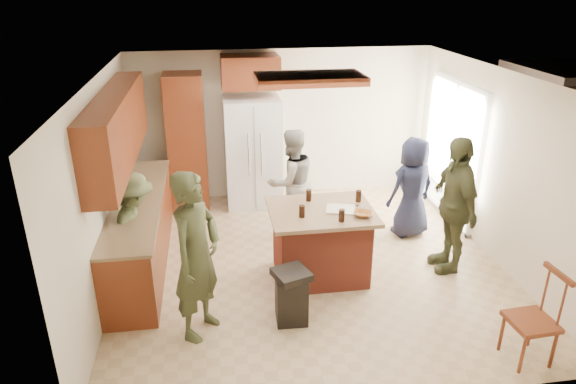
{
  "coord_description": "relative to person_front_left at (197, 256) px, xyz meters",
  "views": [
    {
      "loc": [
        -1.2,
        -5.87,
        3.58
      ],
      "look_at": [
        -0.32,
        -0.19,
        1.15
      ],
      "focal_mm": 32.0,
      "sensor_mm": 36.0,
      "label": 1
    }
  ],
  "objects": [
    {
      "name": "room_shell",
      "position": [
        5.8,
        2.84,
        -0.06
      ],
      "size": [
        8.0,
        5.2,
        5.0
      ],
      "color": "tan",
      "rests_on": "ground"
    },
    {
      "name": "person_front_left",
      "position": [
        0.0,
        0.0,
        0.0
      ],
      "size": [
        0.78,
        0.83,
        1.85
      ],
      "primitive_type": "imported",
      "rotation": [
        0.0,
        0.0,
        1.01
      ],
      "color": "#353A22",
      "rests_on": "ground"
    },
    {
      "name": "person_behind_left",
      "position": [
        1.33,
        2.19,
        -0.13
      ],
      "size": [
        0.9,
        0.74,
        1.59
      ],
      "primitive_type": "imported",
      "rotation": [
        0.0,
        0.0,
        3.53
      ],
      "color": "gray",
      "rests_on": "ground"
    },
    {
      "name": "person_behind_right",
      "position": [
        3.05,
        1.84,
        -0.18
      ],
      "size": [
        0.83,
        0.66,
        1.49
      ],
      "primitive_type": "imported",
      "rotation": [
        0.0,
        0.0,
        3.43
      ],
      "color": "black",
      "rests_on": "ground"
    },
    {
      "name": "person_side_right",
      "position": [
        3.21,
        0.85,
        -0.02
      ],
      "size": [
        0.56,
        1.07,
        1.8
      ],
      "primitive_type": "imported",
      "rotation": [
        0.0,
        0.0,
        -1.59
      ],
      "color": "#3F4226",
      "rests_on": "ground"
    },
    {
      "name": "person_counter",
      "position": [
        -0.76,
        1.09,
        -0.19
      ],
      "size": [
        0.62,
        1.01,
        1.46
      ],
      "primitive_type": "imported",
      "rotation": [
        0.0,
        0.0,
        1.37
      ],
      "color": "#3D4327",
      "rests_on": "ground"
    },
    {
      "name": "left_cabinetry",
      "position": [
        -0.82,
        1.6,
        0.03
      ],
      "size": [
        0.64,
        3.0,
        2.3
      ],
      "color": "maroon",
      "rests_on": "ground"
    },
    {
      "name": "back_wall_units",
      "position": [
        0.09,
        3.4,
        0.46
      ],
      "size": [
        1.8,
        0.6,
        2.45
      ],
      "color": "maroon",
      "rests_on": "ground"
    },
    {
      "name": "refrigerator",
      "position": [
        0.88,
        3.32,
        -0.02
      ],
      "size": [
        0.9,
        0.76,
        1.8
      ],
      "color": "white",
      "rests_on": "ground"
    },
    {
      "name": "kitchen_island",
      "position": [
        1.5,
        0.9,
        -0.45
      ],
      "size": [
        1.28,
        1.03,
        0.93
      ],
      "color": "maroon",
      "rests_on": "ground"
    },
    {
      "name": "island_items",
      "position": [
        1.75,
        0.8,
        0.05
      ],
      "size": [
        0.9,
        0.72,
        0.15
      ],
      "color": "silver",
      "rests_on": "kitchen_island"
    },
    {
      "name": "trash_bin",
      "position": [
        0.99,
        0.04,
        -0.61
      ],
      "size": [
        0.46,
        0.46,
        0.63
      ],
      "color": "black",
      "rests_on": "ground"
    },
    {
      "name": "spindle_chair",
      "position": [
        3.24,
        -0.95,
        -0.47
      ],
      "size": [
        0.44,
        0.44,
        0.99
      ],
      "color": "maroon",
      "rests_on": "ground"
    }
  ]
}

